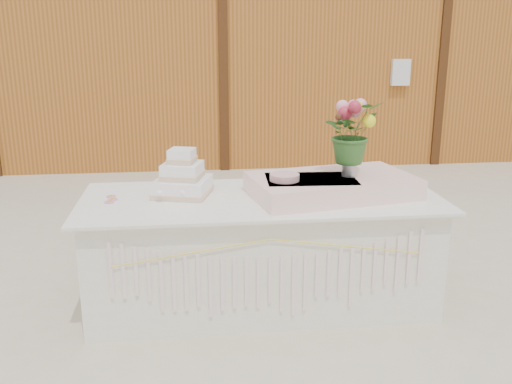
{
  "coord_description": "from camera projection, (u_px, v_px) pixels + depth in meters",
  "views": [
    {
      "loc": [
        -0.46,
        -3.63,
        1.84
      ],
      "look_at": [
        0.0,
        0.3,
        0.72
      ],
      "focal_mm": 40.0,
      "sensor_mm": 36.0,
      "label": 1
    }
  ],
  "objects": [
    {
      "name": "bouquet",
      "position": [
        351.0,
        125.0,
        3.72
      ],
      "size": [
        0.48,
        0.46,
        0.41
      ],
      "primitive_type": "imported",
      "rotation": [
        0.0,
        0.0,
        0.53
      ],
      "color": "#315F26",
      "rests_on": "flower_vase"
    },
    {
      "name": "flower_vase",
      "position": [
        349.0,
        166.0,
        3.8
      ],
      "size": [
        0.1,
        0.1,
        0.14
      ],
      "primitive_type": "cylinder",
      "color": "#B0B0B5",
      "rests_on": "satin_runner"
    },
    {
      "name": "loose_flowers",
      "position": [
        110.0,
        199.0,
        3.73
      ],
      "size": [
        0.15,
        0.32,
        0.02
      ],
      "primitive_type": null,
      "rotation": [
        0.0,
        0.0,
        -0.07
      ],
      "color": "pink",
      "rests_on": "cake_table"
    },
    {
      "name": "ground",
      "position": [
        261.0,
        301.0,
        4.02
      ],
      "size": [
        80.0,
        80.0,
        0.0
      ],
      "primitive_type": "plane",
      "color": "beige",
      "rests_on": "ground"
    },
    {
      "name": "wedding_cake",
      "position": [
        183.0,
        180.0,
        3.83
      ],
      "size": [
        0.43,
        0.43,
        0.32
      ],
      "rotation": [
        0.0,
        0.0,
        -0.28
      ],
      "color": "white",
      "rests_on": "cake_table"
    },
    {
      "name": "barn",
      "position": [
        215.0,
        41.0,
        9.29
      ],
      "size": [
        12.6,
        4.6,
        3.3
      ],
      "color": "#A66022",
      "rests_on": "ground"
    },
    {
      "name": "pink_cake_stand",
      "position": [
        284.0,
        186.0,
        3.71
      ],
      "size": [
        0.25,
        0.25,
        0.18
      ],
      "color": "white",
      "rests_on": "cake_table"
    },
    {
      "name": "satin_runner",
      "position": [
        332.0,
        186.0,
        3.83
      ],
      "size": [
        1.17,
        0.81,
        0.13
      ],
      "primitive_type": "cube",
      "rotation": [
        0.0,
        0.0,
        0.19
      ],
      "color": "#F7CBC6",
      "rests_on": "cake_table"
    },
    {
      "name": "cake_table",
      "position": [
        261.0,
        251.0,
        3.91
      ],
      "size": [
        2.4,
        1.0,
        0.77
      ],
      "color": "silver",
      "rests_on": "ground"
    }
  ]
}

